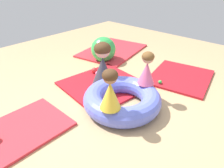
# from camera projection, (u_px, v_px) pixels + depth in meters

# --- Properties ---
(ground_plane) EXTENTS (8.00, 8.00, 0.00)m
(ground_plane) POSITION_uv_depth(u_px,v_px,m) (121.00, 108.00, 3.05)
(ground_plane) COLOR tan
(gym_mat_near_right) EXTENTS (1.82, 1.45, 0.04)m
(gym_mat_near_right) POSITION_uv_depth(u_px,v_px,m) (112.00, 51.00, 5.09)
(gym_mat_near_right) COLOR red
(gym_mat_near_right) RESTS_ON ground
(gym_mat_far_left) EXTENTS (1.18, 0.86, 0.04)m
(gym_mat_far_left) POSITION_uv_depth(u_px,v_px,m) (20.00, 131.00, 2.59)
(gym_mat_far_left) COLOR red
(gym_mat_far_left) RESTS_ON ground
(gym_mat_near_left) EXTENTS (1.34, 1.22, 0.04)m
(gym_mat_near_left) POSITION_uv_depth(u_px,v_px,m) (180.00, 77.00, 3.87)
(gym_mat_near_left) COLOR #B21923
(gym_mat_near_left) RESTS_ON ground
(gym_mat_center_rear) EXTENTS (1.40, 1.39, 0.04)m
(gym_mat_center_rear) POSITION_uv_depth(u_px,v_px,m) (103.00, 85.00, 3.60)
(gym_mat_center_rear) COLOR #B21923
(gym_mat_center_rear) RESTS_ON ground
(inflatable_cushion) EXTENTS (1.14, 1.14, 0.29)m
(inflatable_cushion) POSITION_uv_depth(u_px,v_px,m) (122.00, 99.00, 3.00)
(inflatable_cushion) COLOR #6070E5
(inflatable_cushion) RESTS_ON ground
(child_in_yellow) EXTENTS (0.34, 0.34, 0.53)m
(child_in_yellow) POSITION_uv_depth(u_px,v_px,m) (110.00, 90.00, 2.46)
(child_in_yellow) COLOR yellow
(child_in_yellow) RESTS_ON inflatable_cushion
(child_in_pink) EXTENTS (0.35, 0.35, 0.50)m
(child_in_pink) POSITION_uv_depth(u_px,v_px,m) (147.00, 69.00, 3.00)
(child_in_pink) COLOR #E5608E
(child_in_pink) RESTS_ON inflatable_cushion
(adult_seated) EXTENTS (0.39, 0.39, 0.76)m
(adult_seated) POSITION_uv_depth(u_px,v_px,m) (103.00, 65.00, 3.41)
(adult_seated) COLOR #383842
(adult_seated) RESTS_ON gym_mat_center_rear
(play_ball_orange) EXTENTS (0.08, 0.08, 0.08)m
(play_ball_orange) POSITION_uv_depth(u_px,v_px,m) (132.00, 88.00, 3.40)
(play_ball_orange) COLOR orange
(play_ball_orange) RESTS_ON gym_mat_center_rear
(play_ball_red) EXTENTS (0.11, 0.11, 0.11)m
(play_ball_red) POSITION_uv_depth(u_px,v_px,m) (94.00, 70.00, 3.95)
(play_ball_red) COLOR red
(play_ball_red) RESTS_ON gym_mat_center_rear
(play_ball_blue) EXTENTS (0.07, 0.07, 0.07)m
(play_ball_blue) POSITION_uv_depth(u_px,v_px,m) (100.00, 48.00, 5.09)
(play_ball_blue) COLOR blue
(play_ball_blue) RESTS_ON gym_mat_near_right
(play_ball_pink) EXTENTS (0.08, 0.08, 0.08)m
(play_ball_pink) POSITION_uv_depth(u_px,v_px,m) (97.00, 73.00, 3.86)
(play_ball_pink) COLOR pink
(play_ball_pink) RESTS_ON gym_mat_center_rear
(play_ball_green) EXTENTS (0.07, 0.07, 0.07)m
(play_ball_green) POSITION_uv_depth(u_px,v_px,m) (160.00, 82.00, 3.59)
(play_ball_green) COLOR green
(play_ball_green) RESTS_ON gym_mat_near_left
(exercise_ball_large) EXTENTS (0.54, 0.54, 0.54)m
(exercise_ball_large) POSITION_uv_depth(u_px,v_px,m) (103.00, 49.00, 4.45)
(exercise_ball_large) COLOR green
(exercise_ball_large) RESTS_ON ground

